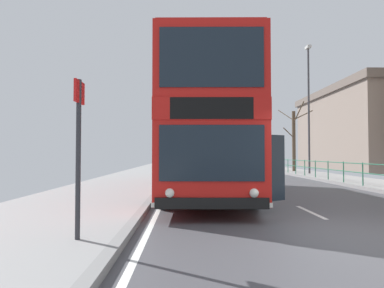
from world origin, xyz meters
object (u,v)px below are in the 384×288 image
at_px(bare_tree_far_02, 248,144).
at_px(background_building_00, 377,129).
at_px(street_lamp_far_side, 309,101).
at_px(double_decker_bus_main, 204,131).
at_px(bare_tree_far_01, 294,138).
at_px(bus_stop_sign_near, 79,140).

relative_size(bare_tree_far_02, background_building_00, 0.34).
height_order(street_lamp_far_side, bare_tree_far_02, street_lamp_far_side).
relative_size(double_decker_bus_main, bare_tree_far_01, 2.02).
height_order(bare_tree_far_01, bare_tree_far_02, bare_tree_far_02).
bearing_deg(bus_stop_sign_near, street_lamp_far_side, 60.10).
height_order(double_decker_bus_main, bare_tree_far_01, bare_tree_far_01).
distance_m(street_lamp_far_side, background_building_00, 13.90).
xyz_separation_m(double_decker_bus_main, bare_tree_far_01, (8.18, 14.64, 0.43)).
distance_m(bare_tree_far_01, background_building_00, 11.93).
xyz_separation_m(double_decker_bus_main, bare_tree_far_02, (7.81, 33.18, 0.63)).
distance_m(bus_stop_sign_near, bare_tree_far_02, 41.62).
bearing_deg(bus_stop_sign_near, double_decker_bus_main, 71.27).
xyz_separation_m(bus_stop_sign_near, bare_tree_far_02, (10.23, 40.32, 1.28)).
xyz_separation_m(double_decker_bus_main, street_lamp_far_side, (8.17, 11.27, 3.00)).
bearing_deg(background_building_00, bus_stop_sign_near, -127.14).
relative_size(bus_stop_sign_near, background_building_00, 0.15).
height_order(bus_stop_sign_near, bare_tree_far_02, bare_tree_far_02).
bearing_deg(background_building_00, bare_tree_far_02, 130.10).
bearing_deg(bare_tree_far_02, background_building_00, -49.90).
bearing_deg(bus_stop_sign_near, bare_tree_far_02, 75.76).
xyz_separation_m(bare_tree_far_01, bare_tree_far_02, (-0.37, 18.54, 0.19)).
bearing_deg(background_building_00, double_decker_bus_main, -132.09).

